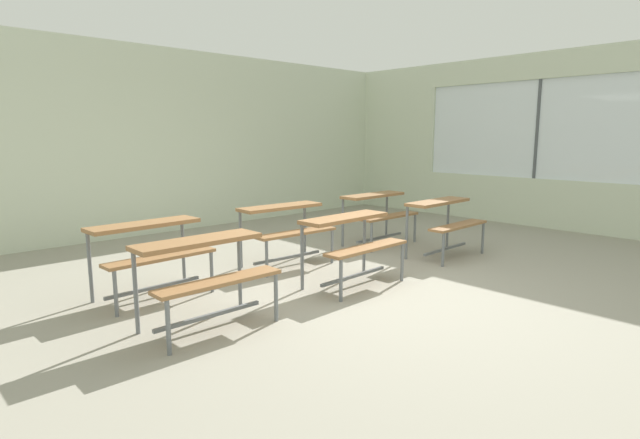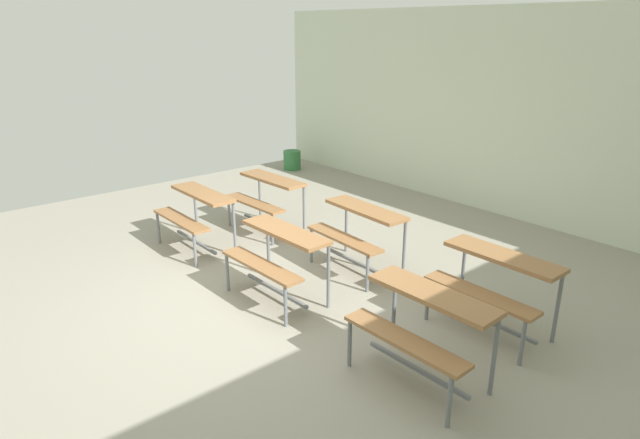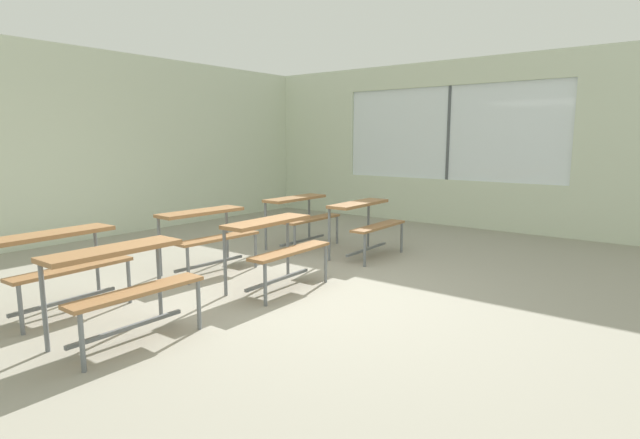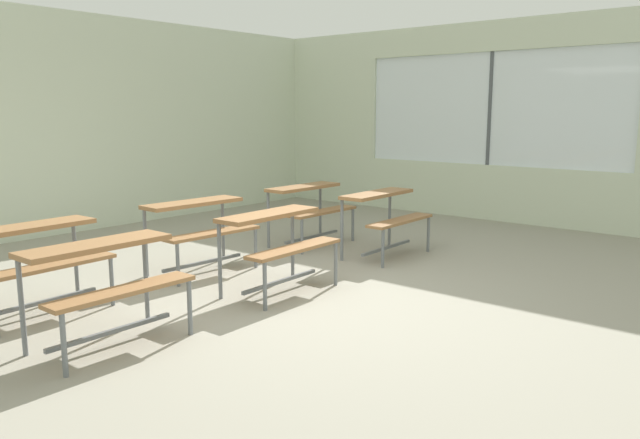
{
  "view_description": "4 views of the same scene",
  "coord_description": "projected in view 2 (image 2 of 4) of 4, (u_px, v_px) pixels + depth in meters",
  "views": [
    {
      "loc": [
        -3.8,
        -3.3,
        1.6
      ],
      "look_at": [
        0.07,
        0.79,
        0.65
      ],
      "focal_mm": 28.0,
      "sensor_mm": 36.0,
      "label": 1
    },
    {
      "loc": [
        4.21,
        -2.71,
        2.69
      ],
      "look_at": [
        -0.68,
        1.44,
        0.41
      ],
      "focal_mm": 30.4,
      "sensor_mm": 36.0,
      "label": 2
    },
    {
      "loc": [
        -3.8,
        -3.3,
        1.6
      ],
      "look_at": [
        0.66,
        0.14,
        0.69
      ],
      "focal_mm": 28.0,
      "sensor_mm": 36.0,
      "label": 3
    },
    {
      "loc": [
        -4.09,
        -3.68,
        1.68
      ],
      "look_at": [
        0.49,
        0.13,
        0.64
      ],
      "focal_mm": 35.14,
      "sensor_mm": 36.0,
      "label": 4
    }
  ],
  "objects": [
    {
      "name": "desk_bench_r0c0",
      "position": [
        195.0,
        207.0,
        6.8
      ],
      "size": [
        1.1,
        0.59,
        0.74
      ],
      "rotation": [
        0.0,
        0.0,
        -0.0
      ],
      "color": "olive",
      "rests_on": "ground"
    },
    {
      "name": "desk_bench_r1c0",
      "position": [
        266.0,
        191.0,
        7.45
      ],
      "size": [
        1.12,
        0.63,
        0.74
      ],
      "rotation": [
        0.0,
        0.0,
        0.04
      ],
      "color": "olive",
      "rests_on": "ground"
    },
    {
      "name": "trash_bin",
      "position": [
        292.0,
        160.0,
        10.84
      ],
      "size": [
        0.34,
        0.34,
        0.38
      ],
      "primitive_type": "cylinder",
      "color": "#2D6B38",
      "rests_on": "ground"
    },
    {
      "name": "wall_back",
      "position": [
        511.0,
        115.0,
        7.82
      ],
      "size": [
        10.0,
        0.12,
        3.0
      ],
      "primitive_type": "cube",
      "color": "beige",
      "rests_on": "ground"
    },
    {
      "name": "desk_bench_r1c2",
      "position": [
        495.0,
        275.0,
        4.93
      ],
      "size": [
        1.1,
        0.59,
        0.74
      ],
      "rotation": [
        0.0,
        0.0,
        -0.0
      ],
      "color": "olive",
      "rests_on": "ground"
    },
    {
      "name": "desk_bench_r0c2",
      "position": [
        423.0,
        317.0,
        4.22
      ],
      "size": [
        1.11,
        0.61,
        0.74
      ],
      "rotation": [
        0.0,
        0.0,
        0.02
      ],
      "color": "olive",
      "rests_on": "ground"
    },
    {
      "name": "desk_bench_r1c1",
      "position": [
        358.0,
        224.0,
        6.2
      ],
      "size": [
        1.13,
        0.64,
        0.74
      ],
      "rotation": [
        0.0,
        0.0,
        -0.05
      ],
      "color": "olive",
      "rests_on": "ground"
    },
    {
      "name": "desk_bench_r0c1",
      "position": [
        277.0,
        249.0,
        5.52
      ],
      "size": [
        1.12,
        0.62,
        0.74
      ],
      "rotation": [
        0.0,
        0.0,
        0.03
      ],
      "color": "olive",
      "rests_on": "ground"
    },
    {
      "name": "ground",
      "position": [
        256.0,
        307.0,
        5.59
      ],
      "size": [
        10.0,
        9.0,
        0.05
      ],
      "primitive_type": "cube",
      "color": "gray"
    }
  ]
}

